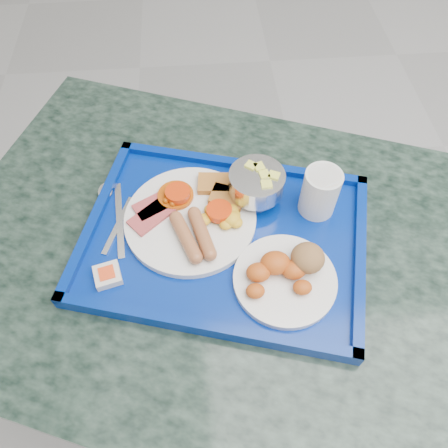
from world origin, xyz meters
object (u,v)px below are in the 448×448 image
at_px(main_plate, 194,216).
at_px(bread_plate, 287,273).
at_px(fruit_bowl, 257,183).
at_px(juice_cup, 320,191).
at_px(table, 240,296).
at_px(tray, 224,239).

height_order(main_plate, bread_plate, bread_plate).
bearing_deg(fruit_bowl, juice_cup, -16.21).
bearing_deg(table, main_plate, 140.79).
height_order(tray, fruit_bowl, fruit_bowl).
xyz_separation_m(main_plate, juice_cup, (0.23, 0.01, 0.04)).
height_order(tray, bread_plate, bread_plate).
xyz_separation_m(main_plate, bread_plate, (0.15, -0.13, 0.01)).
bearing_deg(bread_plate, fruit_bowl, 99.96).
distance_m(bread_plate, fruit_bowl, 0.18).
xyz_separation_m(table, fruit_bowl, (0.03, 0.11, 0.24)).
distance_m(table, bread_plate, 0.23).
relative_size(main_plate, bread_plate, 1.39).
bearing_deg(juice_cup, fruit_bowl, 163.79).
height_order(table, bread_plate, bread_plate).
relative_size(bread_plate, juice_cup, 1.86).
height_order(tray, juice_cup, juice_cup).
bearing_deg(fruit_bowl, bread_plate, -80.04).
distance_m(main_plate, bread_plate, 0.20).
bearing_deg(bread_plate, main_plate, 138.45).
relative_size(table, main_plate, 5.34).
bearing_deg(bread_plate, juice_cup, 60.76).
distance_m(tray, bread_plate, 0.14).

